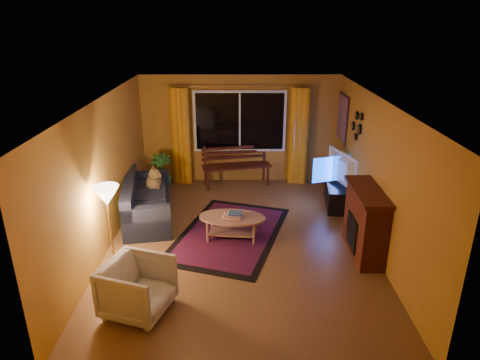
{
  "coord_description": "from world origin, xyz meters",
  "views": [
    {
      "loc": [
        -0.02,
        -6.63,
        3.75
      ],
      "look_at": [
        0.0,
        0.3,
        1.05
      ],
      "focal_mm": 32.0,
      "sensor_mm": 36.0,
      "label": 1
    }
  ],
  "objects_px": {
    "coffee_table": "(232,227)",
    "tv_console": "(336,194)",
    "armchair": "(138,285)",
    "sofa": "(147,199)",
    "bench": "(237,176)",
    "floor_lamp": "(110,228)"
  },
  "relations": [
    {
      "from": "coffee_table",
      "to": "tv_console",
      "type": "bearing_deg",
      "value": 33.65
    },
    {
      "from": "armchair",
      "to": "tv_console",
      "type": "bearing_deg",
      "value": -25.91
    },
    {
      "from": "sofa",
      "to": "bench",
      "type": "bearing_deg",
      "value": 35.28
    },
    {
      "from": "armchair",
      "to": "coffee_table",
      "type": "relative_size",
      "value": 0.7
    },
    {
      "from": "coffee_table",
      "to": "sofa",
      "type": "bearing_deg",
      "value": 153.76
    },
    {
      "from": "sofa",
      "to": "armchair",
      "type": "height_order",
      "value": "armchair"
    },
    {
      "from": "bench",
      "to": "tv_console",
      "type": "distance_m",
      "value": 2.36
    },
    {
      "from": "floor_lamp",
      "to": "armchair",
      "type": "bearing_deg",
      "value": -60.02
    },
    {
      "from": "floor_lamp",
      "to": "tv_console",
      "type": "bearing_deg",
      "value": 30.15
    },
    {
      "from": "sofa",
      "to": "tv_console",
      "type": "distance_m",
      "value": 3.84
    },
    {
      "from": "floor_lamp",
      "to": "coffee_table",
      "type": "height_order",
      "value": "floor_lamp"
    },
    {
      "from": "bench",
      "to": "armchair",
      "type": "bearing_deg",
      "value": -118.37
    },
    {
      "from": "sofa",
      "to": "tv_console",
      "type": "relative_size",
      "value": 1.73
    },
    {
      "from": "bench",
      "to": "sofa",
      "type": "height_order",
      "value": "sofa"
    },
    {
      "from": "bench",
      "to": "armchair",
      "type": "distance_m",
      "value": 4.74
    },
    {
      "from": "floor_lamp",
      "to": "coffee_table",
      "type": "distance_m",
      "value": 2.12
    },
    {
      "from": "sofa",
      "to": "floor_lamp",
      "type": "xyz_separation_m",
      "value": [
        -0.21,
        -1.72,
        0.27
      ]
    },
    {
      "from": "armchair",
      "to": "tv_console",
      "type": "xyz_separation_m",
      "value": [
        3.36,
        3.43,
        -0.17
      ]
    },
    {
      "from": "bench",
      "to": "floor_lamp",
      "type": "xyz_separation_m",
      "value": [
        -1.93,
        -3.45,
        0.44
      ]
    },
    {
      "from": "armchair",
      "to": "coffee_table",
      "type": "distance_m",
      "value": 2.36
    },
    {
      "from": "bench",
      "to": "armchair",
      "type": "xyz_separation_m",
      "value": [
        -1.29,
        -4.56,
        0.18
      ]
    },
    {
      "from": "tv_console",
      "to": "floor_lamp",
      "type": "bearing_deg",
      "value": -142.81
    }
  ]
}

